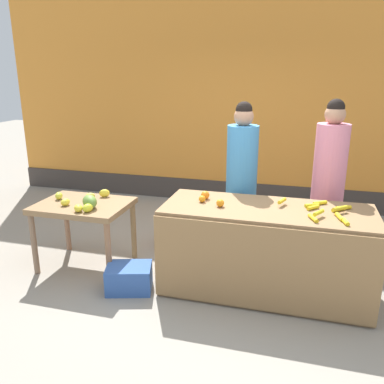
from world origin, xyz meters
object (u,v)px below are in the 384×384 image
at_px(produce_crate, 129,278).
at_px(vendor_woman_pink_shirt, 328,186).
at_px(vendor_woman_blue_shirt, 241,183).
at_px(produce_sack, 171,226).

bearing_deg(produce_crate, vendor_woman_pink_shirt, 30.22).
relative_size(vendor_woman_blue_shirt, produce_crate, 4.10).
bearing_deg(vendor_woman_blue_shirt, vendor_woman_pink_shirt, 5.00).
height_order(vendor_woman_blue_shirt, produce_sack, vendor_woman_blue_shirt).
relative_size(produce_crate, produce_sack, 0.85).
xyz_separation_m(vendor_woman_pink_shirt, produce_crate, (-1.86, -1.08, -0.80)).
relative_size(vendor_woman_pink_shirt, produce_sack, 3.57).
distance_m(vendor_woman_blue_shirt, produce_sack, 1.10).
xyz_separation_m(vendor_woman_blue_shirt, vendor_woman_pink_shirt, (0.92, 0.08, 0.02)).
bearing_deg(vendor_woman_pink_shirt, vendor_woman_blue_shirt, -175.00).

